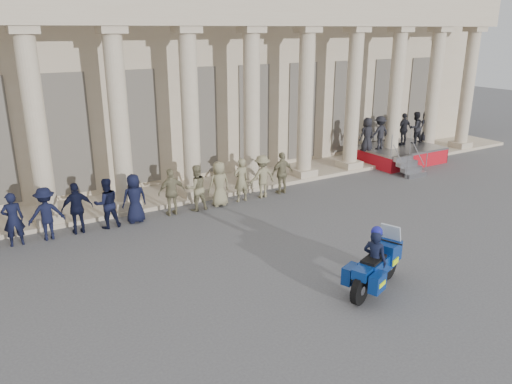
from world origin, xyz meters
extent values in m
plane|color=#4C4C4F|center=(0.00, 0.00, 0.00)|extent=(90.00, 90.00, 0.00)
cube|color=tan|center=(0.00, 15.00, 4.50)|extent=(40.00, 10.00, 9.00)
cube|color=tan|center=(0.00, 8.80, 0.07)|extent=(40.00, 2.60, 0.15)
cube|color=tan|center=(0.00, 8.00, 6.79)|extent=(35.80, 1.00, 1.00)
cube|color=tan|center=(-3.90, 8.00, 0.30)|extent=(0.90, 0.90, 0.30)
cylinder|color=tan|center=(-3.90, 8.00, 3.25)|extent=(0.64, 0.64, 5.60)
cube|color=tan|center=(-3.90, 8.00, 6.17)|extent=(0.85, 0.85, 0.24)
cube|color=tan|center=(-1.30, 8.00, 0.30)|extent=(0.90, 0.90, 0.30)
cylinder|color=tan|center=(-1.30, 8.00, 3.25)|extent=(0.64, 0.64, 5.60)
cube|color=tan|center=(-1.30, 8.00, 6.17)|extent=(0.85, 0.85, 0.24)
cube|color=tan|center=(1.30, 8.00, 0.30)|extent=(0.90, 0.90, 0.30)
cylinder|color=tan|center=(1.30, 8.00, 3.25)|extent=(0.64, 0.64, 5.60)
cube|color=tan|center=(1.30, 8.00, 6.17)|extent=(0.85, 0.85, 0.24)
cube|color=tan|center=(3.90, 8.00, 0.30)|extent=(0.90, 0.90, 0.30)
cylinder|color=tan|center=(3.90, 8.00, 3.25)|extent=(0.64, 0.64, 5.60)
cube|color=tan|center=(3.90, 8.00, 6.17)|extent=(0.85, 0.85, 0.24)
cube|color=tan|center=(6.50, 8.00, 0.30)|extent=(0.90, 0.90, 0.30)
cylinder|color=tan|center=(6.50, 8.00, 3.25)|extent=(0.64, 0.64, 5.60)
cube|color=tan|center=(6.50, 8.00, 6.17)|extent=(0.85, 0.85, 0.24)
cube|color=tan|center=(9.10, 8.00, 0.30)|extent=(0.90, 0.90, 0.30)
cylinder|color=tan|center=(9.10, 8.00, 3.25)|extent=(0.64, 0.64, 5.60)
cube|color=tan|center=(9.10, 8.00, 6.17)|extent=(0.85, 0.85, 0.24)
cube|color=tan|center=(11.70, 8.00, 0.30)|extent=(0.90, 0.90, 0.30)
cylinder|color=tan|center=(11.70, 8.00, 3.25)|extent=(0.64, 0.64, 5.60)
cube|color=tan|center=(11.70, 8.00, 6.17)|extent=(0.85, 0.85, 0.24)
cube|color=tan|center=(14.30, 8.00, 0.30)|extent=(0.90, 0.90, 0.30)
cylinder|color=tan|center=(14.30, 8.00, 3.25)|extent=(0.64, 0.64, 5.60)
cube|color=tan|center=(14.30, 8.00, 6.17)|extent=(0.85, 0.85, 0.24)
cube|color=tan|center=(16.90, 8.00, 0.30)|extent=(0.90, 0.90, 0.30)
cylinder|color=tan|center=(16.90, 8.00, 3.25)|extent=(0.64, 0.64, 5.60)
cube|color=tan|center=(16.90, 8.00, 6.17)|extent=(0.85, 0.85, 0.24)
cube|color=black|center=(-2.60, 10.02, 2.55)|extent=(1.30, 0.12, 4.20)
cube|color=black|center=(0.00, 10.02, 2.55)|extent=(1.30, 0.12, 4.20)
cube|color=black|center=(2.60, 10.02, 2.55)|extent=(1.30, 0.12, 4.20)
cube|color=black|center=(5.20, 10.02, 2.55)|extent=(1.30, 0.12, 4.20)
cube|color=black|center=(7.80, 10.02, 2.55)|extent=(1.30, 0.12, 4.20)
cube|color=black|center=(10.40, 10.02, 2.55)|extent=(1.30, 0.12, 4.20)
cube|color=black|center=(13.00, 10.02, 2.55)|extent=(1.30, 0.12, 4.20)
cube|color=black|center=(15.60, 10.02, 2.55)|extent=(1.30, 0.12, 4.20)
imported|color=black|center=(-5.03, 6.81, 0.83)|extent=(0.61, 0.40, 1.66)
imported|color=black|center=(-4.11, 6.81, 0.83)|extent=(1.07, 0.62, 1.66)
imported|color=black|center=(-3.19, 6.81, 0.83)|extent=(0.97, 0.41, 1.66)
imported|color=black|center=(-2.27, 6.81, 0.83)|extent=(0.81, 0.63, 1.66)
imported|color=black|center=(-1.35, 6.81, 0.83)|extent=(0.81, 0.53, 1.66)
imported|color=#7B7455|center=(-0.03, 6.81, 0.83)|extent=(0.97, 0.41, 1.66)
imported|color=#7B7455|center=(0.89, 6.81, 0.83)|extent=(0.81, 0.63, 1.66)
imported|color=#7B7455|center=(1.81, 6.81, 0.83)|extent=(0.81, 0.53, 1.66)
imported|color=#7B7455|center=(2.73, 6.81, 0.83)|extent=(0.61, 0.40, 1.66)
imported|color=#7B7455|center=(3.65, 6.81, 0.83)|extent=(1.07, 0.62, 1.66)
imported|color=#7B7455|center=(4.58, 6.81, 0.83)|extent=(0.97, 0.41, 1.66)
cube|color=gray|center=(12.19, 7.91, 0.72)|extent=(3.79, 2.71, 0.10)
cube|color=#A70D18|center=(12.19, 6.58, 0.33)|extent=(3.79, 0.04, 0.67)
cube|color=#A70D18|center=(10.31, 7.91, 0.33)|extent=(0.04, 2.71, 0.67)
cube|color=#A70D18|center=(14.07, 7.91, 0.33)|extent=(0.04, 2.71, 0.67)
cube|color=gray|center=(10.89, 5.66, 0.10)|extent=(1.10, 0.28, 0.19)
cube|color=gray|center=(10.89, 5.94, 0.29)|extent=(1.10, 0.28, 0.19)
cube|color=gray|center=(10.89, 6.22, 0.48)|extent=(1.10, 0.28, 0.19)
cube|color=gray|center=(10.89, 6.50, 0.67)|extent=(1.10, 0.28, 0.19)
cylinder|color=gray|center=(12.19, 9.21, 1.27)|extent=(3.79, 0.04, 0.04)
imported|color=black|center=(10.19, 8.11, 1.55)|extent=(0.76, 0.50, 1.56)
imported|color=black|center=(10.99, 8.11, 1.55)|extent=(1.01, 0.58, 1.56)
imported|color=black|center=(11.79, 8.11, 1.55)|extent=(0.57, 0.37, 1.56)
imported|color=black|center=(12.59, 8.11, 1.55)|extent=(0.91, 0.38, 1.56)
imported|color=black|center=(13.39, 8.11, 1.55)|extent=(0.76, 0.59, 1.56)
imported|color=black|center=(14.19, 8.11, 1.55)|extent=(0.76, 0.50, 1.56)
cylinder|color=black|center=(3.00, -0.47, 0.36)|extent=(0.73, 0.40, 0.72)
cylinder|color=black|center=(1.46, -1.05, 0.36)|extent=(0.73, 0.40, 0.72)
cube|color=navy|center=(2.28, -0.74, 0.68)|extent=(1.34, 0.88, 0.42)
cube|color=navy|center=(2.79, -0.55, 0.85)|extent=(0.76, 0.74, 0.49)
cube|color=silver|center=(2.79, -0.55, 0.60)|extent=(0.34, 0.39, 0.13)
cube|color=#B2BFCC|center=(2.96, -0.48, 1.22)|extent=(0.39, 0.55, 0.59)
cube|color=black|center=(2.08, -0.82, 0.90)|extent=(0.80, 0.60, 0.11)
cube|color=navy|center=(1.51, -1.03, 0.77)|extent=(0.49, 0.48, 0.24)
cube|color=navy|center=(1.74, -1.32, 0.60)|extent=(0.55, 0.40, 0.44)
cube|color=#D3FC0D|center=(1.74, -1.32, 0.60)|extent=(0.40, 0.36, 0.11)
cube|color=navy|center=(1.49, -0.66, 0.60)|extent=(0.55, 0.40, 0.44)
cube|color=#D3FC0D|center=(1.49, -0.66, 0.60)|extent=(0.40, 0.36, 0.11)
cylinder|color=silver|center=(1.68, -0.69, 0.33)|extent=(0.65, 0.33, 0.11)
cylinder|color=black|center=(2.79, -0.55, 1.12)|extent=(0.31, 0.73, 0.04)
imported|color=black|center=(2.13, -0.80, 0.83)|extent=(0.58, 0.71, 1.66)
sphere|color=navy|center=(2.13, -0.80, 1.61)|extent=(0.28, 0.28, 0.28)
camera|label=1|loc=(-6.02, -8.67, 6.20)|focal=35.00mm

